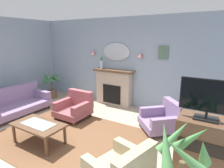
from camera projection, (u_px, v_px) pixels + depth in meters
The scene contains 16 objects.
floor at pixel (63, 144), 4.00m from camera, with size 7.30×6.47×0.10m, color tan.
wall_back at pixel (124, 62), 5.97m from camera, with size 7.30×0.10×2.77m, color #8C9EB2.
patterned_rug at pixel (69, 137), 4.15m from camera, with size 3.20×2.40×0.01m, color brown.
fireplace at pixel (114, 88), 6.10m from camera, with size 1.36×0.36×1.16m.
mantel_vase_right at pixel (101, 62), 6.10m from camera, with size 0.10×0.10×0.43m.
wall_mirror at pixel (116, 52), 5.94m from camera, with size 0.96×0.06×0.56m, color #B2BCC6.
wall_sconce_left at pixel (93, 53), 6.33m from camera, with size 0.14×0.14×0.14m, color #D17066.
wall_sconce_right at pixel (140, 55), 5.49m from camera, with size 0.14×0.14×0.14m, color #D17066.
framed_picture at pixel (163, 52), 5.20m from camera, with size 0.28×0.03×0.36m, color #4C6B56.
coffee_table at pixel (38, 126), 3.84m from camera, with size 1.10×0.60×0.45m.
floral_couch at pixel (16, 103), 5.41m from camera, with size 0.89×1.73×0.76m.
armchair_in_corner at pixel (163, 119), 4.40m from camera, with size 1.14×1.14×0.71m.
armchair_by_coffee_table at pixel (75, 107), 5.16m from camera, with size 0.83×0.84×0.71m.
tv_cabinet at pixel (203, 144), 3.08m from camera, with size 0.80×0.57×0.90m.
tv_flatscreen at pixel (208, 99), 2.87m from camera, with size 0.84×0.24×0.65m.
potted_plant_tall_palm at pixel (51, 84), 6.83m from camera, with size 0.63×0.64×0.99m.
Camera 1 is at (2.73, -2.53, 2.16)m, focal length 30.10 mm.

